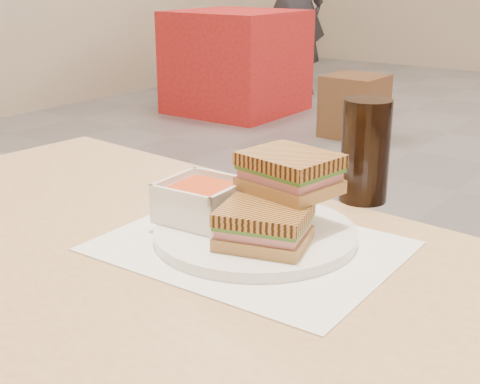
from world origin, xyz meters
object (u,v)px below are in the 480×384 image
Objects in this scene: main_table at (150,334)px; patron_a at (293,3)px; panini_lower at (264,226)px; bg_chair_0r at (354,106)px; bg_table_0 at (236,62)px; plate at (255,234)px; soup_bowl at (202,202)px; cola_glass at (365,151)px; bg_chair_0l at (196,71)px.

main_table is 0.76× the size of patron_a.
panini_lower is 0.08× the size of patron_a.
bg_chair_0r is at bearing 114.63° from panini_lower.
bg_table_0 is 1.20m from bg_chair_0r.
bg_table_0 is 1.02m from patron_a.
plate is 0.06m from panini_lower.
main_table is 0.20m from plate.
soup_bowl is 0.12× the size of bg_table_0.
patron_a is at bearing 123.19° from cola_glass.
bg_table_0 is at bearing 126.94° from plate.
soup_bowl is 0.13m from panini_lower.
bg_chair_0r is at bearing 112.37° from main_table.
patron_a is (-2.79, 4.55, 0.03)m from panini_lower.
patron_a is at bearing 120.49° from soup_bowl.
cola_glass is 0.39× the size of bg_chair_0r.
main_table reaches higher than bg_chair_0l.
plate is at bearing 9.42° from soup_bowl.
patron_a is (-2.75, 4.51, 0.07)m from plate.
patron_a reaches higher than bg_chair_0l.
patron_a is (0.58, 0.69, 0.58)m from bg_chair_0l.
panini_lower is (0.04, -0.04, 0.03)m from plate.
plate reaches higher than bg_chair_0l.
cola_glass is at bearing 71.22° from main_table.
bg_chair_0r is (-1.53, 3.39, -0.55)m from plate.
plate is at bearing -58.65° from patron_a.
bg_chair_0l is at bearing -130.08° from patron_a.
bg_chair_0l reaches higher than bg_chair_0r.
patron_a reaches higher than soup_bowl.
bg_table_0 is (-2.74, 3.62, -0.39)m from panini_lower.
soup_bowl is 3.74m from bg_chair_0r.
plate is 0.67× the size of bg_chair_0r.
bg_table_0 is 0.69m from bg_chair_0l.
bg_chair_0l is (-3.24, 3.84, -0.55)m from soup_bowl.
soup_bowl is at bearing -116.75° from cola_glass.
main_table is 4.43× the size of plate.
bg_table_0 reaches higher than bg_chair_0r.
panini_lower is at bearing -52.95° from bg_table_0.
soup_bowl is at bearing 90.69° from main_table.
cola_glass is at bearing 89.00° from panini_lower.
cola_glass reaches higher than bg_chair_0l.
main_table is at bearing -54.90° from bg_table_0.
plate is 5.28m from patron_a.
plate is 0.09m from soup_bowl.
plate is 3.76m from bg_chair_0r.
cola_glass is 5.10m from patron_a.
patron_a reaches higher than bg_chair_0r.
soup_bowl reaches higher than bg_table_0.
main_table is 2.56× the size of bg_chair_0l.
bg_chair_0l is 1.07m from patron_a.
main_table is at bearing -60.14° from patron_a.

